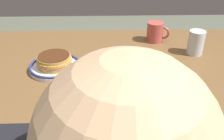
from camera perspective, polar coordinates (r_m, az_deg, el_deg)
name	(u,v)px	position (r m, az deg, el deg)	size (l,w,h in m)	color
dining_table	(110,87)	(1.06, -0.40, -3.88)	(1.36, 0.97, 0.73)	brown
plate_near_main	(55,64)	(1.06, -13.19, 1.43)	(0.22, 0.22, 0.06)	white
plate_center_pancakes	(169,105)	(0.84, 13.06, -8.06)	(0.24, 0.24, 0.08)	silver
coffee_mug	(155,32)	(1.31, 10.10, 8.78)	(0.12, 0.08, 0.10)	#BF4C47
drinking_glass	(196,44)	(1.22, 18.92, 5.82)	(0.07, 0.07, 0.11)	silver
fork_near	(73,136)	(0.74, -9.07, -14.88)	(0.18, 0.04, 0.01)	silver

